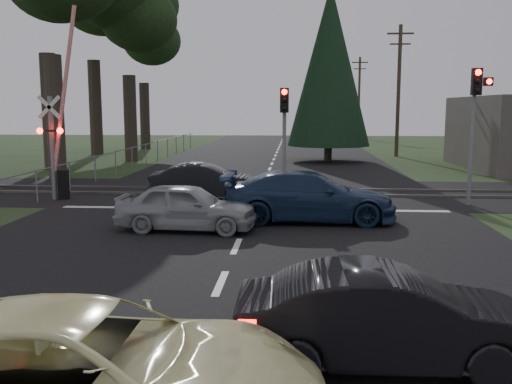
# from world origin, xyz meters

# --- Properties ---
(ground) EXTENTS (120.00, 120.00, 0.00)m
(ground) POSITION_xyz_m (0.00, 0.00, 0.00)
(ground) COLOR #223618
(ground) RESTS_ON ground
(road) EXTENTS (14.00, 100.00, 0.01)m
(road) POSITION_xyz_m (0.00, 10.00, 0.01)
(road) COLOR black
(road) RESTS_ON ground
(rail_corridor) EXTENTS (120.00, 8.00, 0.01)m
(rail_corridor) POSITION_xyz_m (0.00, 12.00, 0.01)
(rail_corridor) COLOR black
(rail_corridor) RESTS_ON ground
(stop_line) EXTENTS (13.00, 0.35, 0.00)m
(stop_line) POSITION_xyz_m (0.00, 8.20, 0.01)
(stop_line) COLOR silver
(stop_line) RESTS_ON ground
(rail_near) EXTENTS (120.00, 0.12, 0.10)m
(rail_near) POSITION_xyz_m (0.00, 11.20, 0.05)
(rail_near) COLOR #59544C
(rail_near) RESTS_ON ground
(rail_far) EXTENTS (120.00, 0.12, 0.10)m
(rail_far) POSITION_xyz_m (0.00, 12.80, 0.05)
(rail_far) COLOR #59544C
(rail_far) RESTS_ON ground
(crossing_signal) EXTENTS (1.62, 0.38, 6.96)m
(crossing_signal) POSITION_xyz_m (-7.27, 9.79, 2.06)
(crossing_signal) COLOR slate
(crossing_signal) RESTS_ON ground
(traffic_signal_right) EXTENTS (0.68, 0.48, 4.70)m
(traffic_signal_right) POSITION_xyz_m (7.55, 9.47, 3.31)
(traffic_signal_right) COLOR slate
(traffic_signal_right) RESTS_ON ground
(traffic_signal_center) EXTENTS (0.32, 0.48, 4.10)m
(traffic_signal_center) POSITION_xyz_m (1.00, 10.68, 2.81)
(traffic_signal_center) COLOR slate
(traffic_signal_center) RESTS_ON ground
(utility_pole_mid) EXTENTS (1.80, 0.26, 9.00)m
(utility_pole_mid) POSITION_xyz_m (8.50, 30.00, 4.73)
(utility_pole_mid) COLOR #4C3D2D
(utility_pole_mid) RESTS_ON ground
(utility_pole_far) EXTENTS (1.80, 0.26, 9.00)m
(utility_pole_far) POSITION_xyz_m (8.50, 55.00, 4.73)
(utility_pole_far) COLOR #4C3D2D
(utility_pole_far) RESTS_ON ground
(euc_tree_c) EXTENTS (6.00, 6.00, 13.20)m
(euc_tree_c) POSITION_xyz_m (-9.00, 25.00, 9.51)
(euc_tree_c) COLOR #473D33
(euc_tree_c) RESTS_ON ground
(euc_tree_e) EXTENTS (6.00, 6.00, 13.20)m
(euc_tree_e) POSITION_xyz_m (-11.00, 36.00, 9.51)
(euc_tree_e) COLOR #473D33
(euc_tree_e) RESTS_ON ground
(conifer_tree) EXTENTS (5.20, 5.20, 11.00)m
(conifer_tree) POSITION_xyz_m (3.50, 26.00, 5.99)
(conifer_tree) COLOR #473D33
(conifer_tree) RESTS_ON ground
(fence_left) EXTENTS (0.10, 36.00, 1.20)m
(fence_left) POSITION_xyz_m (-7.80, 22.50, 0.00)
(fence_left) COLOR slate
(fence_left) RESTS_ON ground
(cream_coupe) EXTENTS (4.93, 2.33, 1.36)m
(cream_coupe) POSITION_xyz_m (-0.67, -5.21, 0.68)
(cream_coupe) COLOR #F2EEAD
(cream_coupe) RESTS_ON ground
(dark_hatchback) EXTENTS (4.01, 1.47, 1.31)m
(dark_hatchback) POSITION_xyz_m (2.65, -3.38, 0.66)
(dark_hatchback) COLOR black
(dark_hatchback) RESTS_ON ground
(silver_car) EXTENTS (3.97, 1.82, 1.32)m
(silver_car) POSITION_xyz_m (-1.57, 4.76, 0.66)
(silver_car) COLOR #929699
(silver_car) RESTS_ON ground
(blue_sedan) EXTENTS (5.18, 2.13, 1.50)m
(blue_sedan) POSITION_xyz_m (1.83, 6.31, 0.75)
(blue_sedan) COLOR #182B4A
(blue_sedan) RESTS_ON ground
(dark_car_far) EXTENTS (4.08, 1.53, 1.33)m
(dark_car_far) POSITION_xyz_m (-1.92, 10.18, 0.66)
(dark_car_far) COLOR black
(dark_car_far) RESTS_ON ground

